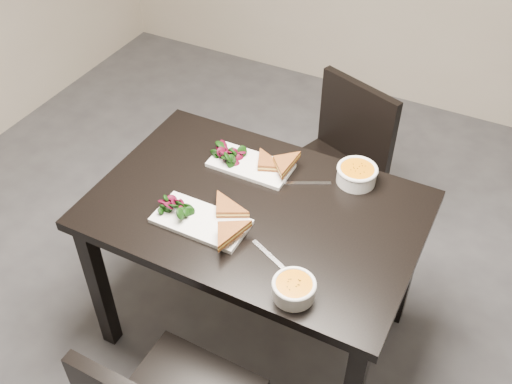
% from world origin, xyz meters
% --- Properties ---
extents(table, '(1.20, 0.80, 0.75)m').
position_xyz_m(table, '(-0.39, 0.38, 0.65)').
color(table, black).
rests_on(table, ground).
extents(chair_far, '(0.54, 0.54, 0.85)m').
position_xyz_m(chair_far, '(-0.32, 1.09, 0.48)').
color(chair_far, black).
rests_on(chair_far, ground).
extents(plate_near, '(0.34, 0.17, 0.02)m').
position_xyz_m(plate_near, '(-0.53, 0.22, 0.76)').
color(plate_near, white).
rests_on(plate_near, table).
extents(sandwich_near, '(0.21, 0.19, 0.05)m').
position_xyz_m(sandwich_near, '(-0.46, 0.23, 0.79)').
color(sandwich_near, '#B05D24').
rests_on(sandwich_near, plate_near).
extents(salad_near, '(0.11, 0.10, 0.05)m').
position_xyz_m(salad_near, '(-0.63, 0.22, 0.79)').
color(salad_near, black).
rests_on(salad_near, plate_near).
extents(soup_bowl_near, '(0.14, 0.14, 0.06)m').
position_xyz_m(soup_bowl_near, '(-0.10, 0.07, 0.79)').
color(soup_bowl_near, white).
rests_on(soup_bowl_near, table).
extents(cutlery_near, '(0.17, 0.09, 0.00)m').
position_xyz_m(cutlery_near, '(-0.24, 0.19, 0.75)').
color(cutlery_near, silver).
rests_on(cutlery_near, table).
extents(plate_far, '(0.32, 0.16, 0.02)m').
position_xyz_m(plate_far, '(-0.51, 0.58, 0.76)').
color(plate_far, white).
rests_on(plate_far, table).
extents(sandwich_far, '(0.19, 0.17, 0.05)m').
position_xyz_m(sandwich_far, '(-0.45, 0.56, 0.79)').
color(sandwich_far, '#B05D24').
rests_on(sandwich_far, plate_far).
extents(salad_far, '(0.10, 0.09, 0.04)m').
position_xyz_m(salad_far, '(-0.61, 0.58, 0.79)').
color(salad_far, black).
rests_on(salad_far, plate_far).
extents(soup_bowl_far, '(0.16, 0.16, 0.07)m').
position_xyz_m(soup_bowl_far, '(-0.11, 0.68, 0.79)').
color(soup_bowl_far, white).
rests_on(soup_bowl_far, table).
extents(cutlery_far, '(0.17, 0.10, 0.00)m').
position_xyz_m(cutlery_far, '(-0.27, 0.59, 0.75)').
color(cutlery_far, silver).
rests_on(cutlery_far, table).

